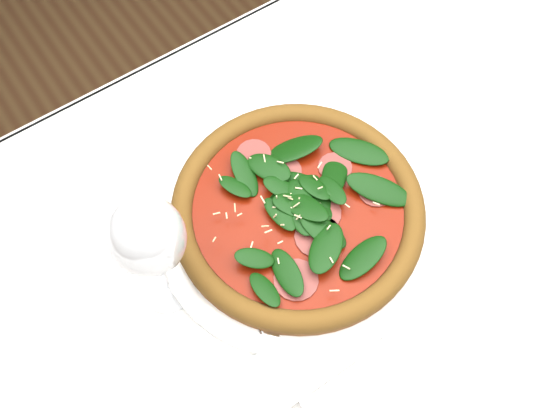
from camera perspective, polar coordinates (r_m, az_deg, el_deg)
ground at (r=1.52m, az=4.57°, el=-14.22°), size 6.00×6.00×0.00m
dining_table at (r=0.91m, az=7.46°, el=-4.58°), size 1.21×0.81×0.75m
plate at (r=0.81m, az=2.40°, el=-1.05°), size 0.39×0.39×0.02m
pizza at (r=0.79m, az=2.46°, el=-0.33°), size 0.39×0.39×0.04m
wine_glass at (r=0.65m, az=-11.62°, el=-3.20°), size 0.08×0.08×0.20m
napkin at (r=0.74m, az=1.62°, el=-15.36°), size 0.16×0.07×0.01m
fork at (r=0.74m, az=0.52°, el=-13.22°), size 0.04×0.17×0.00m
saucer_far at (r=1.00m, az=16.38°, el=13.09°), size 0.13×0.13×0.01m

